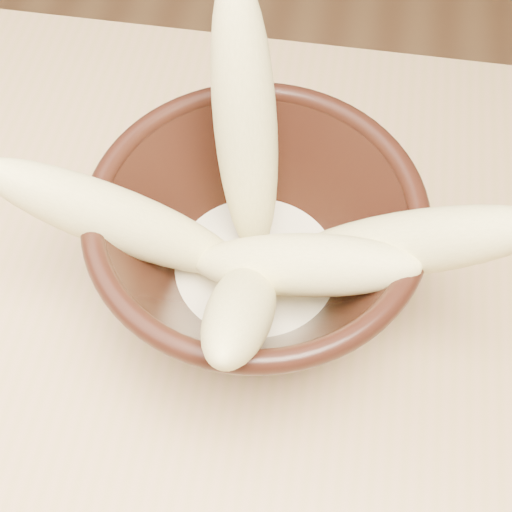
{
  "coord_description": "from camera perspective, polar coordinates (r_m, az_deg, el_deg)",
  "views": [
    {
      "loc": [
        0.24,
        -0.14,
        1.22
      ],
      "look_at": [
        0.2,
        0.12,
        0.81
      ],
      "focal_mm": 50.0,
      "sensor_mm": 36.0,
      "label": 1
    }
  ],
  "objects": [
    {
      "name": "banana_right",
      "position": [
        0.44,
        11.46,
        0.9
      ],
      "size": [
        0.18,
        0.07,
        0.15
      ],
      "primitive_type": "ellipsoid",
      "rotation": [
        0.88,
        0.0,
        1.37
      ],
      "color": "#D2C87C",
      "rests_on": "bowl"
    },
    {
      "name": "banana_upright",
      "position": [
        0.45,
        -0.84,
        10.33
      ],
      "size": [
        0.07,
        0.12,
        0.2
      ],
      "primitive_type": "ellipsoid",
      "rotation": [
        0.37,
        0.0,
        3.47
      ],
      "color": "#D2C87C",
      "rests_on": "bowl"
    },
    {
      "name": "milk_puddle",
      "position": [
        0.5,
        -0.0,
        -1.14
      ],
      "size": [
        0.12,
        0.12,
        0.02
      ],
      "primitive_type": "cylinder",
      "color": "beige",
      "rests_on": "bowl"
    },
    {
      "name": "banana_left",
      "position": [
        0.46,
        -10.64,
        2.76
      ],
      "size": [
        0.18,
        0.07,
        0.15
      ],
      "primitive_type": "ellipsoid",
      "rotation": [
        0.91,
        0.0,
        -1.39
      ],
      "color": "#D2C87C",
      "rests_on": "bowl"
    },
    {
      "name": "banana_front",
      "position": [
        0.42,
        -1.19,
        -4.29
      ],
      "size": [
        0.04,
        0.14,
        0.14
      ],
      "primitive_type": "ellipsoid",
      "rotation": [
        0.82,
        0.0,
        0.02
      ],
      "color": "#D2C87C",
      "rests_on": "bowl"
    },
    {
      "name": "bowl",
      "position": [
        0.48,
        0.0,
        0.64
      ],
      "size": [
        0.22,
        0.22,
        0.12
      ],
      "rotation": [
        0.0,
        0.0,
        0.28
      ],
      "color": "black",
      "rests_on": "table"
    },
    {
      "name": "banana_across",
      "position": [
        0.44,
        3.59,
        -0.71
      ],
      "size": [
        0.16,
        0.05,
        0.09
      ],
      "primitive_type": "ellipsoid",
      "rotation": [
        1.21,
        0.0,
        1.48
      ],
      "color": "#D2C87C",
      "rests_on": "bowl"
    }
  ]
}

